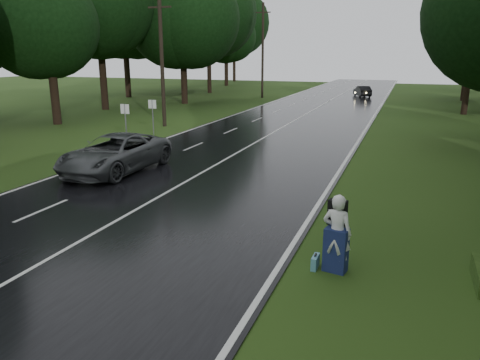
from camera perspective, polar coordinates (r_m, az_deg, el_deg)
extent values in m
plane|color=#274313|center=(13.97, -19.73, -7.63)|extent=(160.00, 160.00, 0.00)
cube|color=black|center=(31.39, 3.98, 5.76)|extent=(12.00, 140.00, 0.04)
cube|color=silver|center=(31.38, 3.98, 5.80)|extent=(0.12, 140.00, 0.01)
imported|color=#4B4F51|center=(21.68, -15.17, 3.20)|extent=(3.00, 6.09, 1.66)
imported|color=black|center=(60.60, 14.89, 10.57)|extent=(2.67, 4.21, 1.31)
imported|color=silver|center=(11.59, 11.89, -6.48)|extent=(0.80, 0.60, 2.00)
cube|color=navy|center=(11.75, 11.77, -8.47)|extent=(0.62, 0.47, 1.12)
cube|color=black|center=(11.71, 11.95, -3.95)|extent=(0.49, 0.32, 0.64)
cube|color=teal|center=(11.96, 9.28, -9.97)|extent=(0.15, 0.47, 0.33)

